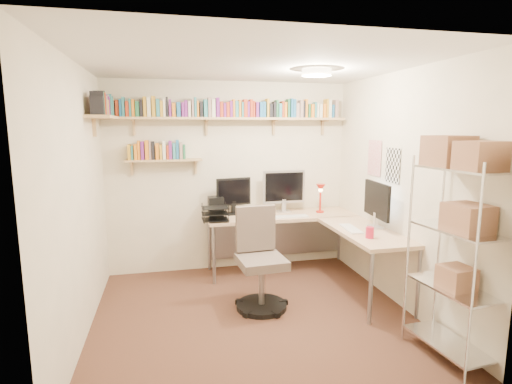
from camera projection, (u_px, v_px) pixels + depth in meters
ground at (254, 315)px, 4.11m from camera, size 3.20×3.20×0.00m
room_shell at (254, 165)px, 3.86m from camera, size 3.24×3.04×2.52m
wall_shelves at (198, 118)px, 4.93m from camera, size 3.12×1.09×0.80m
corner_desk at (292, 219)px, 5.03m from camera, size 2.07×1.97×1.34m
office_chair at (260, 266)px, 4.25m from camera, size 0.56×0.57×1.07m
wire_rack at (460, 205)px, 3.14m from camera, size 0.42×0.76×1.85m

